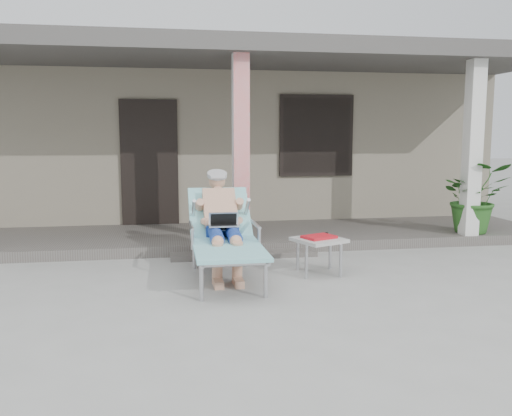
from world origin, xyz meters
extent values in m
plane|color=#9E9E99|center=(0.00, 0.00, 0.00)|extent=(60.00, 60.00, 0.00)
cube|color=gray|center=(0.00, 6.50, 1.50)|extent=(10.00, 5.00, 3.00)
cube|color=#474442|center=(0.00, 6.50, 3.15)|extent=(10.40, 5.40, 0.30)
cube|color=black|center=(-1.30, 3.97, 1.20)|extent=(0.95, 0.06, 2.10)
cube|color=black|center=(1.60, 3.97, 1.65)|extent=(1.20, 0.06, 1.30)
cube|color=black|center=(1.60, 3.96, 1.65)|extent=(1.32, 0.05, 1.42)
cube|color=#605B56|center=(0.00, 3.00, 0.07)|extent=(10.00, 2.00, 0.15)
cube|color=red|center=(0.00, 2.15, 1.45)|extent=(0.22, 0.22, 2.61)
cube|color=silver|center=(3.50, 2.15, 1.45)|extent=(0.22, 0.22, 2.61)
cube|color=#474442|center=(0.00, 3.00, 2.88)|extent=(10.00, 2.30, 0.24)
cube|color=#605B56|center=(0.00, 1.85, 0.04)|extent=(2.00, 0.30, 0.07)
cylinder|color=#B7B7BC|center=(-0.71, -0.03, 0.19)|extent=(0.05, 0.05, 0.39)
cylinder|color=#B7B7BC|center=(-0.05, -0.03, 0.19)|extent=(0.05, 0.05, 0.39)
cylinder|color=#B7B7BC|center=(-0.71, 1.32, 0.19)|extent=(0.05, 0.05, 0.39)
cylinder|color=#B7B7BC|center=(-0.05, 1.32, 0.19)|extent=(0.05, 0.05, 0.39)
cube|color=#B7B7BC|center=(-0.38, 0.46, 0.40)|extent=(0.66, 1.28, 0.03)
cube|color=#8FDEDB|center=(-0.38, 0.46, 0.43)|extent=(0.76, 1.32, 0.04)
cube|color=#B7B7BC|center=(-0.38, 1.40, 0.65)|extent=(0.66, 0.61, 0.52)
cube|color=#8FDEDB|center=(-0.38, 1.40, 0.69)|extent=(0.76, 0.69, 0.59)
cylinder|color=#ADADAF|center=(-0.38, 1.70, 1.15)|extent=(0.26, 0.26, 0.14)
cube|color=silver|center=(-0.38, 0.92, 0.61)|extent=(0.35, 0.25, 0.25)
cube|color=#AFB0AA|center=(0.76, 0.83, 0.42)|extent=(0.68, 0.68, 0.04)
cylinder|color=#B7B7BC|center=(0.55, 0.62, 0.20)|extent=(0.04, 0.04, 0.39)
cylinder|color=#B7B7BC|center=(0.97, 0.62, 0.20)|extent=(0.04, 0.04, 0.39)
cylinder|color=#B7B7BC|center=(0.55, 1.03, 0.20)|extent=(0.04, 0.04, 0.39)
cylinder|color=#B7B7BC|center=(0.97, 1.03, 0.20)|extent=(0.04, 0.04, 0.39)
cube|color=red|center=(0.76, 0.83, 0.45)|extent=(0.44, 0.39, 0.03)
cube|color=black|center=(0.76, 0.96, 0.45)|extent=(0.34, 0.16, 0.04)
imported|color=#26591E|center=(3.69, 2.32, 0.70)|extent=(1.19, 1.10, 1.10)
camera|label=1|loc=(-1.04, -5.33, 1.66)|focal=38.00mm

